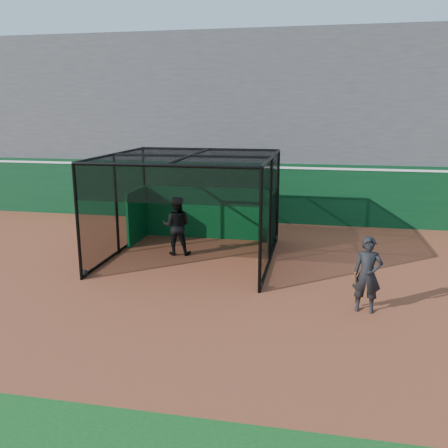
# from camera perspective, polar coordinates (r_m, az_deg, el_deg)

# --- Properties ---
(ground) EXTENTS (120.00, 120.00, 0.00)m
(ground) POSITION_cam_1_polar(r_m,az_deg,el_deg) (12.45, -2.16, -8.39)
(ground) COLOR brown
(ground) RESTS_ON ground
(outfield_wall) EXTENTS (50.00, 0.50, 2.50)m
(outfield_wall) POSITION_cam_1_polar(r_m,az_deg,el_deg) (20.20, 3.36, 3.95)
(outfield_wall) COLOR #093418
(outfield_wall) RESTS_ON ground
(grandstand) EXTENTS (50.00, 7.85, 8.95)m
(grandstand) POSITION_cam_1_polar(r_m,az_deg,el_deg) (23.66, 4.75, 13.10)
(grandstand) COLOR #4C4C4F
(grandstand) RESTS_ON ground
(batting_cage) EXTENTS (5.13, 5.28, 3.28)m
(batting_cage) POSITION_cam_1_polar(r_m,az_deg,el_deg) (15.02, -3.98, 1.93)
(batting_cage) COLOR black
(batting_cage) RESTS_ON ground
(batter) EXTENTS (1.03, 0.85, 1.93)m
(batter) POSITION_cam_1_polar(r_m,az_deg,el_deg) (15.57, -5.75, -0.20)
(batter) COLOR black
(batter) RESTS_ON ground
(on_deck_player) EXTENTS (0.70, 0.50, 1.82)m
(on_deck_player) POSITION_cam_1_polar(r_m,az_deg,el_deg) (11.61, 16.86, -5.87)
(on_deck_player) COLOR black
(on_deck_player) RESTS_ON ground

